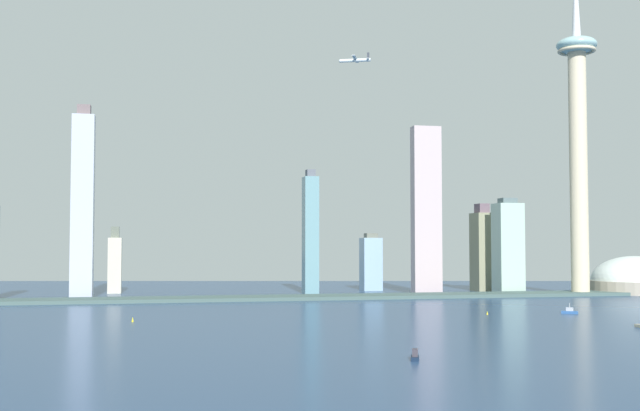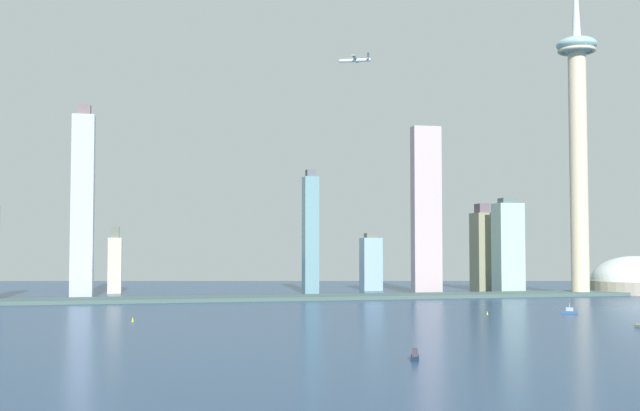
# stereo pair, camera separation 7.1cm
# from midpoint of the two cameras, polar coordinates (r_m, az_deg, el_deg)

# --- Properties ---
(waterfront_pier) EXTENTS (832.71, 41.97, 2.98)m
(waterfront_pier) POSITION_cam_midpoint_polar(r_m,az_deg,el_deg) (675.23, 0.13, -6.65)
(waterfront_pier) COLOR #415855
(waterfront_pier) RESTS_ON ground
(observation_tower) EXTENTS (37.14, 37.14, 325.11)m
(observation_tower) POSITION_cam_midpoint_polar(r_m,az_deg,el_deg) (773.63, 18.18, 5.57)
(observation_tower) COLOR beige
(observation_tower) RESTS_ON ground
(stadium_dome) EXTENTS (83.87, 83.87, 46.63)m
(stadium_dome) POSITION_cam_midpoint_polar(r_m,az_deg,el_deg) (808.78, 21.82, -5.16)
(stadium_dome) COLOR #9F9584
(stadium_dome) RESTS_ON ground
(skyscraper_0) EXTENTS (24.43, 21.94, 90.51)m
(skyscraper_0) POSITION_cam_midpoint_polar(r_m,az_deg,el_deg) (769.93, 13.47, -2.96)
(skyscraper_0) COLOR #9EBBAD
(skyscraper_0) RESTS_ON ground
(skyscraper_1) EXTENTS (13.26, 17.22, 116.93)m
(skyscraper_1) POSITION_cam_midpoint_polar(r_m,az_deg,el_deg) (739.95, -0.70, -2.07)
(skyscraper_1) COLOR #608D97
(skyscraper_1) RESTS_ON ground
(skyscraper_3) EXTENTS (17.52, 23.92, 87.03)m
(skyscraper_3) POSITION_cam_midpoint_polar(r_m,az_deg,el_deg) (801.35, 11.68, -3.19)
(skyscraper_3) COLOR gray
(skyscraper_3) RESTS_ON ground
(skyscraper_4) EXTENTS (13.89, 21.54, 59.93)m
(skyscraper_4) POSITION_cam_midpoint_polar(r_m,az_deg,el_deg) (817.23, 13.80, -4.00)
(skyscraper_4) COLOR #A5BCCE
(skyscraper_4) RESTS_ON ground
(skyscraper_5) EXTENTS (26.74, 12.29, 157.26)m
(skyscraper_5) POSITION_cam_midpoint_polar(r_m,az_deg,el_deg) (743.26, 7.70, -0.33)
(skyscraper_5) COLOR #B3A0A5
(skyscraper_5) RESTS_ON ground
(skyscraper_6) EXTENTS (18.70, 18.83, 167.04)m
(skyscraper_6) POSITION_cam_midpoint_polar(r_m,az_deg,el_deg) (707.62, -16.81, 0.07)
(skyscraper_6) COLOR #ABB3C7
(skyscraper_6) RESTS_ON ground
(skyscraper_8) EXTENTS (19.16, 19.83, 57.69)m
(skyscraper_8) POSITION_cam_midpoint_polar(r_m,az_deg,el_deg) (798.97, 3.71, -4.20)
(skyscraper_8) COLOR #8BACC5
(skyscraper_8) RESTS_ON ground
(skyscraper_9) EXTENTS (12.66, 14.26, 63.41)m
(skyscraper_9) POSITION_cam_midpoint_polar(r_m,az_deg,el_deg) (776.17, -14.64, -4.07)
(skyscraper_9) COLOR beige
(skyscraper_9) RESTS_ON ground
(boat_3) EXTENTS (6.24, 10.34, 4.38)m
(boat_3) POSITION_cam_midpoint_polar(r_m,az_deg,el_deg) (323.77, 6.89, -10.77)
(boat_3) COLOR #0F1E34
(boat_3) RESTS_ON ground
(boat_4) EXTENTS (10.95, 8.19, 7.09)m
(boat_4) POSITION_cam_midpoint_polar(r_m,az_deg,el_deg) (558.41, 17.63, -7.32)
(boat_4) COLOR #27518D
(boat_4) RESTS_ON ground
(channel_buoy_0) EXTENTS (1.31, 1.31, 2.12)m
(channel_buoy_0) POSITION_cam_midpoint_polar(r_m,az_deg,el_deg) (537.43, 12.03, -7.61)
(channel_buoy_0) COLOR yellow
(channel_buoy_0) RESTS_ON ground
(channel_buoy_1) EXTENTS (1.25, 1.25, 2.99)m
(channel_buoy_1) POSITION_cam_midpoint_polar(r_m,az_deg,el_deg) (489.69, -13.41, -8.02)
(channel_buoy_1) COLOR yellow
(channel_buoy_1) RESTS_ON ground
(airplane) EXTENTS (26.94, 26.77, 7.94)m
(airplane) POSITION_cam_midpoint_polar(r_m,az_deg,el_deg) (701.13, 2.54, 10.48)
(airplane) COLOR silver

